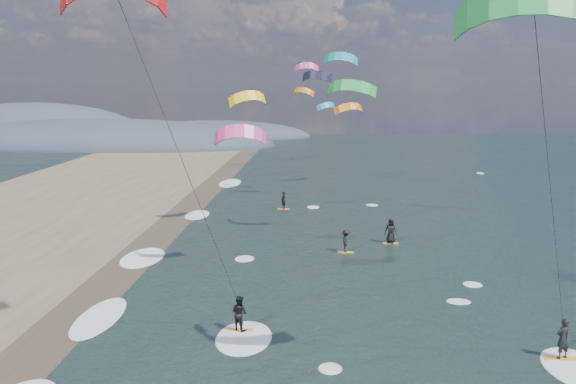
{
  "coord_description": "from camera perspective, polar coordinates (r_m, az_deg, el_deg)",
  "views": [
    {
      "loc": [
        0.45,
        -15.04,
        11.69
      ],
      "look_at": [
        -1.0,
        12.0,
        7.0
      ],
      "focal_mm": 40.0,
      "sensor_mm": 36.0,
      "label": 1
    }
  ],
  "objects": [
    {
      "name": "wet_sand_strip",
      "position": [
        30.31,
        -22.12,
        -13.61
      ],
      "size": [
        3.0,
        240.0,
        0.0
      ],
      "primitive_type": "cube",
      "color": "#382D23",
      "rests_on": "ground"
    },
    {
      "name": "coastal_hills",
      "position": [
        131.5,
        -17.13,
        4.3
      ],
      "size": [
        80.0,
        41.0,
        15.0
      ],
      "color": "#3D4756",
      "rests_on": "ground"
    },
    {
      "name": "kitesurfer_near_a",
      "position": [
        22.42,
        21.69,
        8.68
      ],
      "size": [
        7.9,
        8.64,
        15.15
      ],
      "color": "orange",
      "rests_on": "ground"
    },
    {
      "name": "kitesurfer_near_b",
      "position": [
        25.2,
        -11.24,
        6.9
      ],
      "size": [
        7.08,
        8.57,
        15.98
      ],
      "color": "orange",
      "rests_on": "ground"
    },
    {
      "name": "far_kitesurfers",
      "position": [
        48.03,
        5.65,
        -3.25
      ],
      "size": [
        9.69,
        15.84,
        1.86
      ],
      "color": "orange",
      "rests_on": "ground"
    },
    {
      "name": "bg_kite_field",
      "position": [
        71.32,
        2.3,
        9.6
      ],
      "size": [
        12.21,
        71.19,
        7.42
      ],
      "color": "#D83F8C",
      "rests_on": "ground"
    },
    {
      "name": "shoreline_surf",
      "position": [
        33.92,
        -16.81,
        -10.77
      ],
      "size": [
        2.4,
        79.4,
        0.11
      ],
      "color": "white",
      "rests_on": "ground"
    }
  ]
}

